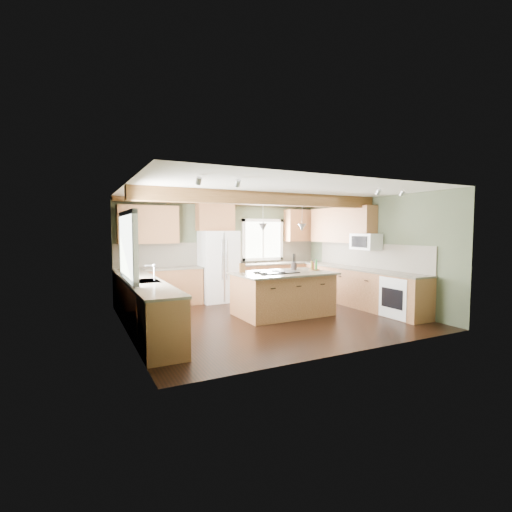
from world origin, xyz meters
name	(u,v)px	position (x,y,z in m)	size (l,w,h in m)	color
floor	(269,318)	(0.00, 0.00, 0.00)	(5.60, 5.60, 0.00)	black
ceiling	(269,192)	(0.00, 0.00, 2.60)	(5.60, 5.60, 0.00)	silver
wall_back	(224,250)	(0.00, 2.50, 1.30)	(5.60, 5.60, 0.00)	#464E37
wall_left	(126,260)	(-2.80, 0.00, 1.30)	(5.00, 5.00, 0.00)	#464E37
wall_right	(371,252)	(2.80, 0.00, 1.30)	(5.00, 5.00, 0.00)	#464E37
ceiling_beam	(267,199)	(0.00, 0.10, 2.47)	(5.55, 0.26, 0.26)	#4E3116
soffit_trim	(225,203)	(0.00, 2.40, 2.54)	(5.55, 0.20, 0.10)	#4E3116
backsplash_back	(224,253)	(0.00, 2.48, 1.21)	(5.58, 0.03, 0.58)	brown
backsplash_right	(369,255)	(2.78, 0.05, 1.21)	(0.03, 3.70, 0.58)	brown
base_cab_back_left	(159,288)	(-1.79, 2.20, 0.44)	(2.02, 0.60, 0.88)	brown
counter_back_left	(159,269)	(-1.79, 2.20, 0.90)	(2.06, 0.64, 0.04)	brown
base_cab_back_right	(278,280)	(1.49, 2.20, 0.44)	(2.62, 0.60, 0.88)	brown
counter_back_right	(278,263)	(1.49, 2.20, 0.90)	(2.66, 0.64, 0.04)	brown
base_cab_left	(145,307)	(-2.50, 0.05, 0.44)	(0.60, 3.70, 0.88)	brown
counter_left	(144,282)	(-2.50, 0.05, 0.90)	(0.64, 3.74, 0.04)	brown
base_cab_right	(359,288)	(2.50, 0.05, 0.44)	(0.60, 3.70, 0.88)	brown
counter_right	(360,269)	(2.50, 0.05, 0.90)	(0.64, 3.74, 0.04)	brown
upper_cab_back_left	(148,225)	(-1.99, 2.33, 1.95)	(1.40, 0.35, 0.90)	brown
upper_cab_over_fridge	(215,217)	(-0.30, 2.33, 2.15)	(0.96, 0.35, 0.70)	brown
upper_cab_right	(341,225)	(2.62, 0.90, 1.95)	(0.35, 2.20, 0.90)	brown
upper_cab_back_corner	(300,226)	(2.30, 2.33, 1.95)	(0.90, 0.35, 0.90)	brown
window_left	(127,246)	(-2.78, 0.05, 1.55)	(0.04, 1.60, 1.05)	white
window_back	(262,240)	(1.15, 2.48, 1.55)	(1.10, 0.04, 1.00)	white
sink	(144,282)	(-2.50, 0.05, 0.91)	(0.50, 0.65, 0.03)	#262628
faucet	(154,273)	(-2.32, 0.05, 1.05)	(0.02, 0.02, 0.28)	#B2B2B7
dishwasher	(161,325)	(-2.49, -1.25, 0.43)	(0.60, 0.60, 0.84)	white
oven	(403,297)	(2.49, -1.25, 0.43)	(0.60, 0.72, 0.84)	white
microwave	(366,242)	(2.58, -0.05, 1.55)	(0.40, 0.70, 0.38)	white
pendant_left	(263,227)	(-0.09, 0.09, 1.88)	(0.18, 0.18, 0.16)	#B2B2B7
pendant_right	(302,227)	(0.89, 0.11, 1.88)	(0.18, 0.18, 0.16)	#B2B2B7
refrigerator	(219,266)	(-0.30, 2.12, 0.90)	(0.90, 0.74, 1.80)	white
island	(283,294)	(0.40, 0.10, 0.44)	(1.95, 1.19, 0.88)	brown
island_top	(283,273)	(0.40, 0.10, 0.90)	(2.08, 1.32, 0.04)	brown
cooktop	(276,272)	(0.24, 0.10, 0.93)	(0.85, 0.56, 0.02)	black
knife_block	(242,268)	(-0.37, 0.50, 1.02)	(0.12, 0.09, 0.20)	brown
utensil_crock	(294,266)	(0.90, 0.44, 1.00)	(0.13, 0.13, 0.17)	#3D3731
bottle_tray	(314,265)	(1.26, 0.16, 1.04)	(0.25, 0.25, 0.23)	brown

